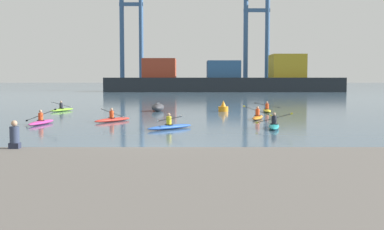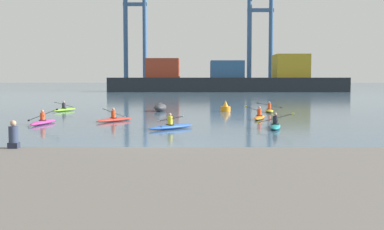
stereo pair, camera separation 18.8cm
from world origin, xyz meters
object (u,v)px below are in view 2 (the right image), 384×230
at_px(kayak_orange, 259,117).
at_px(kayak_lime, 64,109).
at_px(capsized_dinghy, 160,107).
at_px(kayak_blue, 171,126).
at_px(kayak_yellow, 269,110).
at_px(gantry_crane_west, 135,22).
at_px(kayak_red, 114,119).
at_px(seated_onlooker, 14,136).
at_px(kayak_magenta, 43,122).
at_px(kayak_teal, 275,126).
at_px(container_barge, 228,80).
at_px(channel_buoy, 226,108).
at_px(gantry_crane_west_mid, 261,25).

xyz_separation_m(kayak_orange, kayak_lime, (-16.72, 8.80, 0.00)).
relative_size(capsized_dinghy, kayak_blue, 0.94).
bearing_deg(kayak_yellow, capsized_dinghy, 173.05).
distance_m(gantry_crane_west, kayak_orange, 99.81).
height_order(kayak_red, seated_onlooker, seated_onlooker).
xyz_separation_m(gantry_crane_west, kayak_magenta, (6.63, -99.87, -18.27)).
distance_m(kayak_blue, kayak_teal, 6.19).
height_order(container_barge, kayak_yellow, container_barge).
bearing_deg(seated_onlooker, container_barge, 82.38).
bearing_deg(seated_onlooker, kayak_lime, 102.32).
height_order(capsized_dinghy, channel_buoy, channel_buoy).
bearing_deg(capsized_dinghy, kayak_orange, -48.56).
xyz_separation_m(container_barge, gantry_crane_west, (-24.22, 15.15, 15.60)).
bearing_deg(seated_onlooker, channel_buoy, 73.41).
bearing_deg(kayak_magenta, kayak_orange, 15.57).
relative_size(capsized_dinghy, kayak_magenta, 0.77).
bearing_deg(kayak_red, gantry_crane_west_mid, 76.55).
bearing_deg(kayak_magenta, container_barge, 78.27).
bearing_deg(seated_onlooker, kayak_orange, 62.34).
relative_size(container_barge, kayak_lime, 16.40).
height_order(kayak_yellow, kayak_blue, same).
bearing_deg(gantry_crane_west, gantry_crane_west_mid, -7.51).
xyz_separation_m(channel_buoy, kayak_lime, (-14.76, 0.25, -0.19)).
bearing_deg(container_barge, kayak_yellow, -90.89).
relative_size(gantry_crane_west, kayak_magenta, 10.88).
relative_size(kayak_magenta, kayak_yellow, 1.01).
distance_m(capsized_dinghy, seated_onlooker, 29.05).
xyz_separation_m(capsized_dinghy, kayak_orange, (7.94, -9.00, -0.18)).
bearing_deg(kayak_red, gantry_crane_west, 96.36).
bearing_deg(seated_onlooker, kayak_red, 89.48).
height_order(container_barge, gantry_crane_west, gantry_crane_west).
relative_size(container_barge, channel_buoy, 55.62).
bearing_deg(kayak_orange, kayak_yellow, 76.39).
distance_m(capsized_dinghy, kayak_teal, 17.54).
relative_size(gantry_crane_west, kayak_yellow, 10.97).
height_order(channel_buoy, kayak_blue, channel_buoy).
bearing_deg(container_barge, kayak_teal, -91.93).
distance_m(container_barge, kayak_blue, 88.24).
bearing_deg(kayak_lime, gantry_crane_west_mid, 70.79).
height_order(kayak_teal, seated_onlooker, seated_onlooker).
distance_m(kayak_magenta, kayak_teal, 14.87).
bearing_deg(kayak_teal, gantry_crane_west, 101.74).
height_order(gantry_crane_west_mid, kayak_blue, gantry_crane_west_mid).
bearing_deg(capsized_dinghy, kayak_blue, -83.44).
bearing_deg(kayak_blue, kayak_teal, 4.23).
distance_m(capsized_dinghy, kayak_blue, 16.16).
distance_m(kayak_lime, kayak_teal, 22.79).
bearing_deg(kayak_red, kayak_teal, -23.73).
xyz_separation_m(gantry_crane_west_mid, kayak_yellow, (-10.17, -83.62, -16.81)).
distance_m(gantry_crane_west, capsized_dinghy, 89.66).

